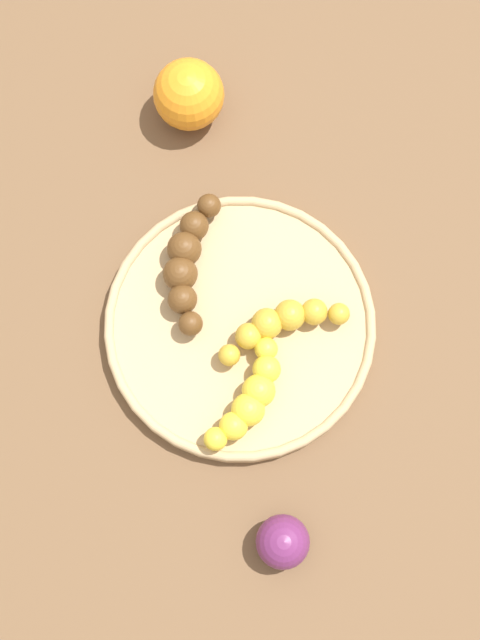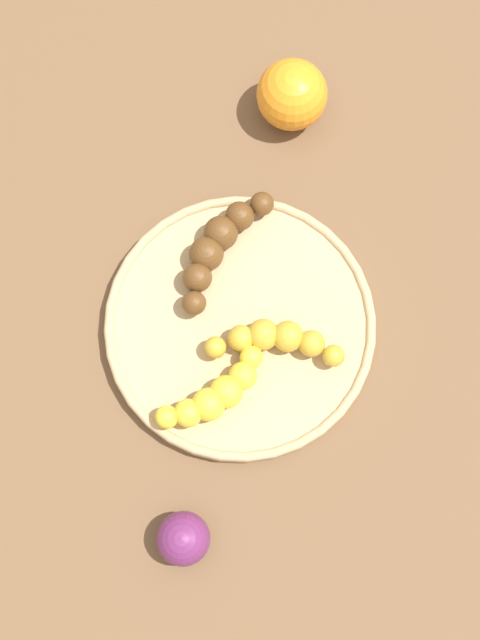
# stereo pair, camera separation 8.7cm
# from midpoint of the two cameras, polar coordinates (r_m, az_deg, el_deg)

# --- Properties ---
(ground_plane) EXTENTS (2.40, 2.40, 0.00)m
(ground_plane) POSITION_cam_midpoint_polar(r_m,az_deg,el_deg) (0.90, -2.68, -1.14)
(ground_plane) COLOR brown
(fruit_bowl) EXTENTS (0.28, 0.28, 0.02)m
(fruit_bowl) POSITION_cam_midpoint_polar(r_m,az_deg,el_deg) (0.89, -2.72, -0.97)
(fruit_bowl) COLOR tan
(fruit_bowl) RESTS_ON ground_plane
(banana_spotted) EXTENTS (0.14, 0.05, 0.03)m
(banana_spotted) POSITION_cam_midpoint_polar(r_m,az_deg,el_deg) (0.87, -0.15, -0.85)
(banana_spotted) COLOR gold
(banana_spotted) RESTS_ON fruit_bowl
(banana_overripe) EXTENTS (0.10, 0.13, 0.04)m
(banana_overripe) POSITION_cam_midpoint_polar(r_m,az_deg,el_deg) (0.89, -6.21, 3.21)
(banana_overripe) COLOR #593819
(banana_overripe) RESTS_ON fruit_bowl
(banana_yellow) EXTENTS (0.11, 0.08, 0.03)m
(banana_yellow) POSITION_cam_midpoint_polar(r_m,az_deg,el_deg) (0.85, -2.20, -5.76)
(banana_yellow) COLOR yellow
(banana_yellow) RESTS_ON fruit_bowl
(orange_fruit) EXTENTS (0.08, 0.08, 0.08)m
(orange_fruit) POSITION_cam_midpoint_polar(r_m,az_deg,el_deg) (0.95, -5.99, 13.94)
(orange_fruit) COLOR orange
(orange_fruit) RESTS_ON ground_plane
(plum_purple) EXTENTS (0.05, 0.05, 0.05)m
(plum_purple) POSITION_cam_midpoint_polar(r_m,az_deg,el_deg) (0.86, -0.10, -14.93)
(plum_purple) COLOR #662659
(plum_purple) RESTS_ON ground_plane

